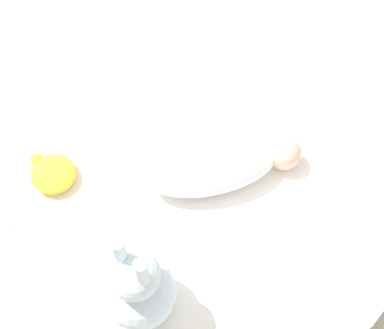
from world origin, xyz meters
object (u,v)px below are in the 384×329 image
object	(u,v)px
pillow	(349,249)
bunny_plush	(138,288)
swaddled_baby	(221,166)
turtle_plush	(52,173)

from	to	relation	value
pillow	bunny_plush	distance (m)	0.62
pillow	bunny_plush	world-z (taller)	bunny_plush
swaddled_baby	turtle_plush	world-z (taller)	swaddled_baby
bunny_plush	swaddled_baby	bearing A→B (deg)	-76.81
bunny_plush	turtle_plush	distance (m)	0.51
pillow	turtle_plush	bearing A→B (deg)	26.57
turtle_plush	pillow	bearing A→B (deg)	-153.43
bunny_plush	pillow	bearing A→B (deg)	-123.68
bunny_plush	turtle_plush	world-z (taller)	bunny_plush
bunny_plush	turtle_plush	bearing A→B (deg)	-10.67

